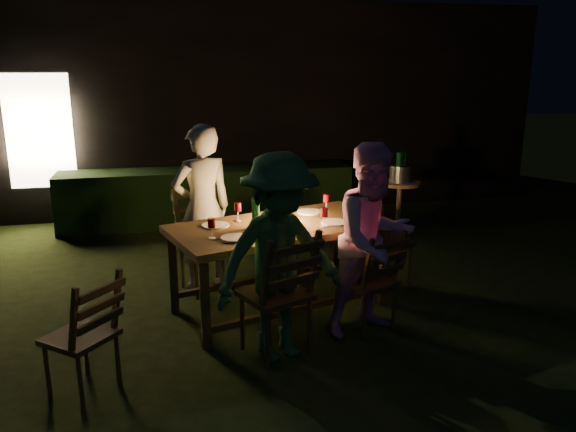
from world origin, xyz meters
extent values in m
plane|color=black|center=(0.00, 0.00, 0.00)|extent=(40.00, 40.00, 0.00)
cube|color=black|center=(0.00, 6.20, 1.60)|extent=(10.00, 4.00, 3.20)
cube|color=#FFE5B2|center=(-2.80, 4.21, 1.35)|extent=(0.90, 0.06, 1.60)
cube|color=black|center=(-0.50, 3.75, 0.40)|extent=(4.20, 0.70, 0.80)
cube|color=#493118|center=(-0.11, 0.52, 0.80)|extent=(2.19, 1.50, 0.06)
cube|color=#493118|center=(-0.87, -0.13, 0.37)|extent=(0.08, 0.08, 0.73)
cube|color=#493118|center=(-1.10, 0.66, 0.37)|extent=(0.08, 0.08, 0.73)
cube|color=#493118|center=(0.87, 0.38, 0.37)|extent=(0.08, 0.08, 0.73)
cube|color=#493118|center=(0.65, 1.16, 0.37)|extent=(0.08, 0.08, 0.73)
cube|color=#493118|center=(-0.34, -0.33, 0.49)|extent=(0.62, 0.61, 0.04)
cube|color=#493118|center=(-0.26, -0.52, 0.80)|extent=(0.51, 0.33, 0.57)
cube|color=#493118|center=(0.53, -0.08, 0.43)|extent=(0.55, 0.54, 0.04)
cube|color=#493118|center=(0.60, -0.25, 0.70)|extent=(0.44, 0.30, 0.49)
cube|color=#493118|center=(-0.75, 1.11, 0.49)|extent=(0.60, 0.59, 0.04)
cube|color=#493118|center=(-0.82, 1.31, 0.80)|extent=(0.51, 0.31, 0.56)
cube|color=#493118|center=(0.21, 1.39, 0.41)|extent=(0.51, 0.50, 0.04)
cube|color=#493118|center=(0.14, 1.55, 0.66)|extent=(0.42, 0.28, 0.47)
cube|color=#493118|center=(1.09, 0.86, 0.47)|extent=(0.53, 0.55, 0.04)
cube|color=#493118|center=(0.89, 0.82, 0.77)|extent=(0.26, 0.49, 0.54)
cube|color=#493118|center=(-1.77, -0.59, 0.42)|extent=(0.57, 0.57, 0.04)
cube|color=#493118|center=(-1.64, -0.70, 0.69)|extent=(0.38, 0.40, 0.49)
imported|color=beige|center=(-0.77, 1.18, 0.85)|extent=(0.71, 0.56, 1.70)
imported|color=#E29BD4|center=(0.55, -0.15, 0.82)|extent=(0.94, 0.82, 1.65)
imported|color=#376E38|center=(-0.32, -0.40, 0.82)|extent=(1.18, 0.88, 1.63)
cube|color=white|center=(-0.08, 0.58, 0.84)|extent=(0.15, 0.15, 0.03)
cube|color=white|center=(-0.08, 0.58, 1.16)|extent=(0.16, 0.16, 0.03)
cylinder|color=#FF9E3F|center=(-0.08, 0.58, 0.96)|extent=(0.09, 0.09, 0.18)
cylinder|color=white|center=(-0.70, 0.58, 0.84)|extent=(0.25, 0.25, 0.01)
cylinder|color=white|center=(-0.58, 0.15, 0.84)|extent=(0.25, 0.25, 0.01)
cylinder|color=white|center=(0.26, 0.85, 0.84)|extent=(0.25, 0.25, 0.01)
cylinder|color=white|center=(0.38, 0.43, 0.84)|extent=(0.25, 0.25, 0.01)
cylinder|color=#0F471E|center=(-0.35, 0.45, 0.97)|extent=(0.07, 0.07, 0.28)
cube|color=red|center=(-0.17, 0.17, 0.83)|extent=(0.18, 0.14, 0.01)
cube|color=red|center=(0.50, 0.38, 0.83)|extent=(0.18, 0.14, 0.01)
cube|color=black|center=(-0.63, 0.06, 0.83)|extent=(0.14, 0.07, 0.01)
cylinder|color=olive|center=(1.95, 2.48, 0.73)|extent=(0.56, 0.56, 0.04)
cylinder|color=olive|center=(1.95, 2.48, 0.36)|extent=(0.06, 0.06, 0.73)
cylinder|color=#A5A8AD|center=(1.95, 2.48, 0.86)|extent=(0.30, 0.30, 0.22)
cylinder|color=#0F471E|center=(1.90, 2.44, 0.91)|extent=(0.07, 0.07, 0.32)
cylinder|color=#0F471E|center=(2.00, 2.52, 0.91)|extent=(0.07, 0.07, 0.32)
camera|label=1|loc=(-1.16, -4.35, 2.23)|focal=35.00mm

